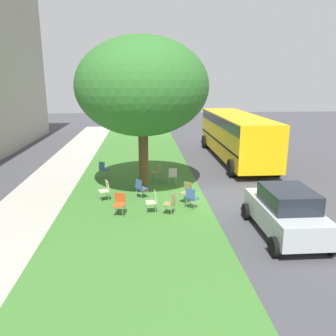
{
  "coord_description": "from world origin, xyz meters",
  "views": [
    {
      "loc": [
        -14.08,
        2.89,
        5.04
      ],
      "look_at": [
        0.48,
        1.8,
        1.26
      ],
      "focal_mm": 36.64,
      "sensor_mm": 36.0,
      "label": 1
    }
  ],
  "objects": [
    {
      "name": "chair_1",
      "position": [
        -0.56,
        1.1,
        0.52
      ],
      "size": [
        0.59,
        0.59,
        0.88
      ],
      "color": "olive",
      "rests_on": "ground"
    },
    {
      "name": "parked_car",
      "position": [
        -3.88,
        -1.76,
        0.84
      ],
      "size": [
        3.7,
        1.92,
        1.65
      ],
      "color": "#ADB2B7",
      "rests_on": "ground"
    },
    {
      "name": "chair_2",
      "position": [
        0.11,
        3.02,
        0.52
      ],
      "size": [
        0.58,
        0.58,
        0.88
      ],
      "color": "#335184",
      "rests_on": "ground"
    },
    {
      "name": "sidewalk_strip",
      "position": [
        0.0,
        7.6,
        0.0
      ],
      "size": [
        48.0,
        2.8,
        0.01
      ],
      "primitive_type": "cube",
      "color": "#ADA89E",
      "rests_on": "ground"
    },
    {
      "name": "chair_0",
      "position": [
        -1.58,
        2.54,
        0.52
      ],
      "size": [
        0.43,
        0.44,
        0.88
      ],
      "color": "beige",
      "rests_on": "ground"
    },
    {
      "name": "chair_4",
      "position": [
        -1.85,
        1.87,
        0.52
      ],
      "size": [
        0.55,
        0.56,
        0.88
      ],
      "color": "olive",
      "rests_on": "ground"
    },
    {
      "name": "chair_8",
      "position": [
        2.75,
        2.19,
        0.52
      ],
      "size": [
        0.55,
        0.56,
        0.88
      ],
      "color": "olive",
      "rests_on": "ground"
    },
    {
      "name": "chair_5",
      "position": [
        -1.74,
        3.82,
        0.52
      ],
      "size": [
        0.49,
        0.48,
        0.88
      ],
      "color": "#C64C1E",
      "rests_on": "ground"
    },
    {
      "name": "street_tree",
      "position": [
        1.14,
        2.87,
        4.73
      ],
      "size": [
        5.76,
        5.76,
        6.87
      ],
      "color": "brown",
      "rests_on": "ground"
    },
    {
      "name": "chair_6",
      "position": [
        -0.02,
        4.53,
        0.52
      ],
      "size": [
        0.53,
        0.54,
        0.88
      ],
      "color": "beige",
      "rests_on": "ground"
    },
    {
      "name": "chair_7",
      "position": [
        1.97,
        1.47,
        0.52
      ],
      "size": [
        0.44,
        0.44,
        0.88
      ],
      "color": "#ADA393",
      "rests_on": "ground"
    },
    {
      "name": "chair_3",
      "position": [
        3.53,
        4.98,
        0.52
      ],
      "size": [
        0.59,
        0.59,
        0.88
      ],
      "color": "#335184",
      "rests_on": "ground"
    },
    {
      "name": "chair_9",
      "position": [
        -1.3,
        1.0,
        0.52
      ],
      "size": [
        0.58,
        0.58,
        0.88
      ],
      "color": "#335184",
      "rests_on": "ground"
    },
    {
      "name": "school_bus",
      "position": [
        7.2,
        -3.03,
        1.76
      ],
      "size": [
        10.4,
        2.8,
        2.88
      ],
      "color": "yellow",
      "rests_on": "ground"
    },
    {
      "name": "grass_verge",
      "position": [
        0.0,
        3.2,
        0.0
      ],
      "size": [
        48.0,
        6.0,
        0.01
      ],
      "primitive_type": "cube",
      "color": "#3D752D",
      "rests_on": "ground"
    },
    {
      "name": "ground",
      "position": [
        0.0,
        0.0,
        0.0
      ],
      "size": [
        80.0,
        80.0,
        0.0
      ],
      "primitive_type": "plane",
      "color": "#424247"
    }
  ]
}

